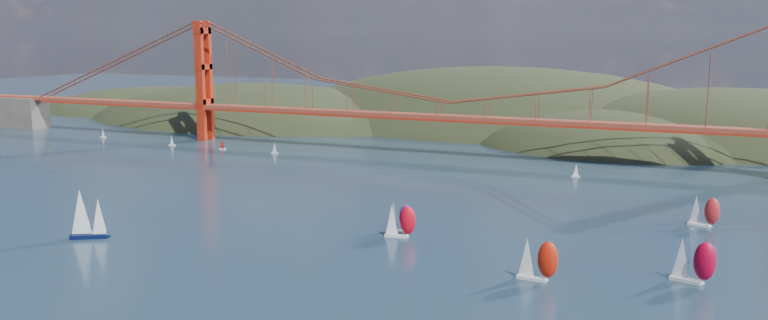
{
  "coord_description": "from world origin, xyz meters",
  "views": [
    {
      "loc": [
        92.72,
        -107.65,
        50.18
      ],
      "look_at": [
        8.89,
        90.0,
        13.24
      ],
      "focal_mm": 35.0,
      "sensor_mm": 36.0,
      "label": 1
    }
  ],
  "objects_px": {
    "racer_2": "(692,260)",
    "racer_1": "(537,259)",
    "racer_rwb": "(399,217)",
    "racer_3": "(704,211)",
    "sloop_navy": "(86,214)",
    "racer_0": "(399,221)"
  },
  "relations": [
    {
      "from": "racer_1",
      "to": "racer_rwb",
      "type": "relative_size",
      "value": 1.13
    },
    {
      "from": "racer_2",
      "to": "racer_1",
      "type": "bearing_deg",
      "value": -144.76
    },
    {
      "from": "racer_2",
      "to": "sloop_navy",
      "type": "bearing_deg",
      "value": -156.0
    },
    {
      "from": "racer_0",
      "to": "sloop_navy",
      "type": "bearing_deg",
      "value": -169.32
    },
    {
      "from": "sloop_navy",
      "to": "racer_0",
      "type": "distance_m",
      "value": 76.85
    },
    {
      "from": "racer_0",
      "to": "racer_2",
      "type": "relative_size",
      "value": 0.89
    },
    {
      "from": "racer_0",
      "to": "racer_rwb",
      "type": "bearing_deg",
      "value": 99.54
    },
    {
      "from": "racer_0",
      "to": "racer_rwb",
      "type": "xyz_separation_m",
      "value": [
        -1.67,
        4.05,
        -0.19
      ]
    },
    {
      "from": "racer_1",
      "to": "racer_2",
      "type": "distance_m",
      "value": 31.13
    },
    {
      "from": "racer_3",
      "to": "racer_1",
      "type": "bearing_deg",
      "value": -103.02
    },
    {
      "from": "racer_rwb",
      "to": "racer_3",
      "type": "bearing_deg",
      "value": 41.3
    },
    {
      "from": "sloop_navy",
      "to": "racer_rwb",
      "type": "relative_size",
      "value": 1.6
    },
    {
      "from": "sloop_navy",
      "to": "racer_2",
      "type": "relative_size",
      "value": 1.35
    },
    {
      "from": "racer_rwb",
      "to": "racer_2",
      "type": "bearing_deg",
      "value": 3.62
    },
    {
      "from": "sloop_navy",
      "to": "racer_1",
      "type": "bearing_deg",
      "value": -23.87
    },
    {
      "from": "racer_2",
      "to": "racer_rwb",
      "type": "distance_m",
      "value": 69.76
    },
    {
      "from": "racer_0",
      "to": "racer_3",
      "type": "height_order",
      "value": "racer_3"
    },
    {
      "from": "racer_0",
      "to": "racer_1",
      "type": "bearing_deg",
      "value": -39.91
    },
    {
      "from": "racer_3",
      "to": "racer_2",
      "type": "bearing_deg",
      "value": -77.89
    },
    {
      "from": "sloop_navy",
      "to": "racer_rwb",
      "type": "distance_m",
      "value": 77.07
    },
    {
      "from": "racer_3",
      "to": "racer_rwb",
      "type": "height_order",
      "value": "racer_3"
    },
    {
      "from": "racer_3",
      "to": "racer_rwb",
      "type": "xyz_separation_m",
      "value": [
        -70.66,
        -36.59,
        -0.2
      ]
    }
  ]
}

